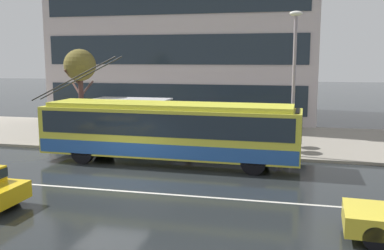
# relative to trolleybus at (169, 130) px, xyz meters

# --- Properties ---
(ground_plane) EXTENTS (160.00, 160.00, 0.00)m
(ground_plane) POSITION_rel_trolleybus_xyz_m (-1.44, -3.31, -1.52)
(ground_plane) COLOR #222628
(sidewalk_slab) EXTENTS (80.00, 10.00, 0.14)m
(sidewalk_slab) POSITION_rel_trolleybus_xyz_m (-1.44, 6.60, -1.45)
(sidewalk_slab) COLOR gray
(sidewalk_slab) RESTS_ON ground_plane
(lane_centre_line) EXTENTS (72.00, 0.14, 0.01)m
(lane_centre_line) POSITION_rel_trolleybus_xyz_m (-1.44, -4.51, -1.52)
(lane_centre_line) COLOR silver
(lane_centre_line) RESTS_ON ground_plane
(trolleybus) EXTENTS (12.65, 2.75, 4.85)m
(trolleybus) POSITION_rel_trolleybus_xyz_m (0.00, 0.00, 0.00)
(trolleybus) COLOR #D3CF3C
(trolleybus) RESTS_ON ground_plane
(bus_shelter) EXTENTS (4.03, 1.64, 2.50)m
(bus_shelter) POSITION_rel_trolleybus_xyz_m (-2.90, 3.24, 0.48)
(bus_shelter) COLOR gray
(bus_shelter) RESTS_ON sidewalk_slab
(pedestrian_at_shelter) EXTENTS (1.10, 1.10, 1.94)m
(pedestrian_at_shelter) POSITION_rel_trolleybus_xyz_m (-0.15, 4.56, 0.18)
(pedestrian_at_shelter) COLOR #1F2449
(pedestrian_at_shelter) RESTS_ON sidewalk_slab
(pedestrian_approaching_curb) EXTENTS (0.50, 0.50, 1.70)m
(pedestrian_approaching_curb) POSITION_rel_trolleybus_xyz_m (-1.37, 4.43, -0.38)
(pedestrian_approaching_curb) COLOR #232B4B
(pedestrian_approaching_curb) RESTS_ON sidewalk_slab
(pedestrian_walking_past) EXTENTS (1.54, 1.54, 1.97)m
(pedestrian_walking_past) POSITION_rel_trolleybus_xyz_m (4.81, 3.27, 0.22)
(pedestrian_walking_past) COLOR #544953
(pedestrian_walking_past) RESTS_ON sidewalk_slab
(pedestrian_waiting_by_pole) EXTENTS (1.28, 1.28, 2.01)m
(pedestrian_waiting_by_pole) POSITION_rel_trolleybus_xyz_m (4.78, 4.50, 0.21)
(pedestrian_waiting_by_pole) COLOR black
(pedestrian_waiting_by_pole) RESTS_ON sidewalk_slab
(street_lamp) EXTENTS (0.60, 0.32, 6.75)m
(street_lamp) POSITION_rel_trolleybus_xyz_m (5.44, 2.20, 2.60)
(street_lamp) COLOR gray
(street_lamp) RESTS_ON sidewalk_slab
(street_tree_bare) EXTENTS (1.86, 1.78, 5.13)m
(street_tree_bare) POSITION_rel_trolleybus_xyz_m (-6.20, 3.67, 2.73)
(street_tree_bare) COLOR brown
(street_tree_bare) RESTS_ON sidewalk_slab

